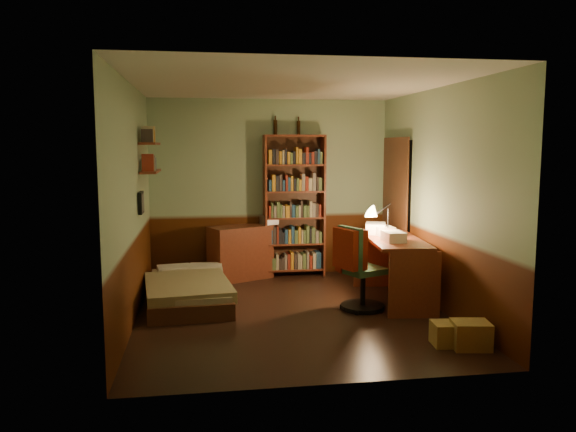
{
  "coord_description": "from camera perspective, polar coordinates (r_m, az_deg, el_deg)",
  "views": [
    {
      "loc": [
        -1.01,
        -6.24,
        1.92
      ],
      "look_at": [
        0.0,
        0.25,
        1.1
      ],
      "focal_mm": 35.0,
      "sensor_mm": 36.0,
      "label": 1
    }
  ],
  "objects": [
    {
      "name": "dresser",
      "position": [
        8.17,
        -4.86,
        -3.72
      ],
      "size": [
        0.97,
        0.76,
        0.77
      ],
      "primitive_type": "cube",
      "rotation": [
        0.0,
        0.0,
        0.44
      ],
      "color": "maroon",
      "rests_on": "ground"
    },
    {
      "name": "wall_front",
      "position": [
        4.39,
        4.52,
        -1.04
      ],
      "size": [
        3.5,
        0.02,
        2.6
      ],
      "primitive_type": "cube",
      "color": "#8EAC86",
      "rests_on": "ground"
    },
    {
      "name": "bottle_left",
      "position": [
        8.27,
        -1.29,
        8.99
      ],
      "size": [
        0.07,
        0.07,
        0.21
      ],
      "primitive_type": "cylinder",
      "rotation": [
        0.0,
        0.0,
        -0.35
      ],
      "color": "black",
      "rests_on": "bookshelf"
    },
    {
      "name": "cardboard_box_a",
      "position": [
        5.74,
        18.07,
        -11.42
      ],
      "size": [
        0.39,
        0.33,
        0.26
      ],
      "primitive_type": "cube",
      "rotation": [
        0.0,
        0.0,
        -0.16
      ],
      "color": "#A38A45",
      "rests_on": "ground"
    },
    {
      "name": "wall_shelf_lower",
      "position": [
        7.37,
        -13.78,
        4.43
      ],
      "size": [
        0.2,
        0.9,
        0.03
      ],
      "primitive_type": "cube",
      "color": "maroon",
      "rests_on": "wall_left"
    },
    {
      "name": "wall_shelf_upper",
      "position": [
        7.37,
        -13.86,
        7.15
      ],
      "size": [
        0.2,
        0.9,
        0.03
      ],
      "primitive_type": "cube",
      "color": "maroon",
      "rests_on": "wall_left"
    },
    {
      "name": "door_trim",
      "position": [
        8.06,
        10.76,
        0.44
      ],
      "size": [
        0.02,
        0.98,
        2.08
      ],
      "primitive_type": "cube",
      "color": "#412414",
      "rests_on": "ground"
    },
    {
      "name": "bed",
      "position": [
        7.07,
        -10.12,
        -6.6
      ],
      "size": [
        1.04,
        1.8,
        0.52
      ],
      "primitive_type": "cube",
      "rotation": [
        0.0,
        0.0,
        0.07
      ],
      "color": "olive",
      "rests_on": "ground"
    },
    {
      "name": "wall_right",
      "position": [
        6.85,
        15.04,
        1.68
      ],
      "size": [
        0.02,
        4.0,
        2.6
      ],
      "primitive_type": "cube",
      "color": "#8EAC86",
      "rests_on": "ground"
    },
    {
      "name": "mini_stereo",
      "position": [
        8.26,
        -1.93,
        -0.41
      ],
      "size": [
        0.28,
        0.24,
        0.13
      ],
      "primitive_type": "cube",
      "rotation": [
        0.0,
        0.0,
        0.27
      ],
      "color": "#B2B2B7",
      "rests_on": "dresser"
    },
    {
      "name": "red_jacket",
      "position": [
        6.32,
        7.69,
        1.0
      ],
      "size": [
        0.35,
        0.44,
        0.46
      ],
      "primitive_type": "cube",
      "rotation": [
        0.0,
        0.0,
        0.4
      ],
      "color": "#A22913",
      "rests_on": "office_chair"
    },
    {
      "name": "wall_back",
      "position": [
        8.33,
        -1.85,
        2.85
      ],
      "size": [
        3.5,
        0.02,
        2.6
      ],
      "primitive_type": "cube",
      "color": "#8EAC86",
      "rests_on": "ground"
    },
    {
      "name": "wall_left",
      "position": [
        6.32,
        -15.63,
        1.22
      ],
      "size": [
        0.02,
        4.0,
        2.6
      ],
      "primitive_type": "cube",
      "color": "#8EAC86",
      "rests_on": "ground"
    },
    {
      "name": "framed_picture",
      "position": [
        6.91,
        -14.7,
        1.32
      ],
      "size": [
        0.04,
        0.32,
        0.26
      ],
      "primitive_type": "cube",
      "color": "black",
      "rests_on": "wall_left"
    },
    {
      "name": "doorway",
      "position": [
        8.07,
        10.99,
        0.45
      ],
      "size": [
        0.06,
        0.9,
        2.0
      ],
      "primitive_type": "cube",
      "color": "black",
      "rests_on": "ground"
    },
    {
      "name": "ceiling",
      "position": [
        6.36,
        0.35,
        13.35
      ],
      "size": [
        3.5,
        4.0,
        0.02
      ],
      "primitive_type": "cube",
      "color": "silver",
      "rests_on": "wall_back"
    },
    {
      "name": "floor",
      "position": [
        6.61,
        0.34,
        -9.86
      ],
      "size": [
        3.5,
        4.0,
        0.02
      ],
      "primitive_type": "cube",
      "color": "black",
      "rests_on": "ground"
    },
    {
      "name": "desk_lamp",
      "position": [
        7.1,
        10.13,
        0.11
      ],
      "size": [
        0.2,
        0.2,
        0.55
      ],
      "primitive_type": "cone",
      "rotation": [
        0.0,
        0.0,
        -0.28
      ],
      "color": "black",
      "rests_on": "desk"
    },
    {
      "name": "office_chair",
      "position": [
        6.67,
        7.66,
        -5.13
      ],
      "size": [
        0.64,
        0.61,
        1.02
      ],
      "primitive_type": "cube",
      "rotation": [
        0.0,
        0.0,
        0.39
      ],
      "color": "#315F3A",
      "rests_on": "ground"
    },
    {
      "name": "desk",
      "position": [
        7.12,
        10.6,
        -5.35
      ],
      "size": [
        0.76,
        1.54,
        0.8
      ],
      "primitive_type": "cube",
      "rotation": [
        0.0,
        0.0,
        -0.1
      ],
      "color": "maroon",
      "rests_on": "ground"
    },
    {
      "name": "paper_stack",
      "position": [
        7.34,
        8.9,
        -1.24
      ],
      "size": [
        0.34,
        0.4,
        0.13
      ],
      "primitive_type": "cube",
      "rotation": [
        0.0,
        0.0,
        -0.33
      ],
      "color": "silver",
      "rests_on": "desk"
    },
    {
      "name": "cardboard_box_b",
      "position": [
        5.77,
        16.02,
        -11.43
      ],
      "size": [
        0.34,
        0.29,
        0.22
      ],
      "primitive_type": "cube",
      "rotation": [
        0.0,
        0.0,
        -0.09
      ],
      "color": "#A38A45",
      "rests_on": "ground"
    },
    {
      "name": "bottle_right",
      "position": [
        8.33,
        1.08,
        8.94
      ],
      "size": [
        0.07,
        0.07,
        0.2
      ],
      "primitive_type": "cylinder",
      "rotation": [
        0.0,
        0.0,
        0.39
      ],
      "color": "black",
      "rests_on": "bookshelf"
    },
    {
      "name": "bookshelf",
      "position": [
        8.25,
        0.63,
        1.01
      ],
      "size": [
        0.9,
        0.3,
        2.08
      ],
      "primitive_type": "cube",
      "rotation": [
        0.0,
        0.0,
        0.02
      ],
      "color": "maroon",
      "rests_on": "ground"
    }
  ]
}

